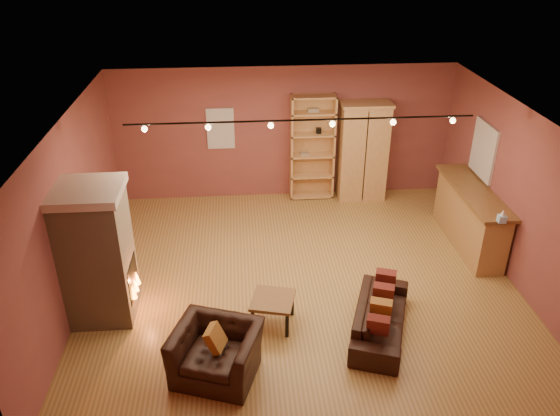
{
  "coord_description": "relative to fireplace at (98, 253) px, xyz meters",
  "views": [
    {
      "loc": [
        -0.95,
        -7.46,
        5.34
      ],
      "look_at": [
        -0.32,
        0.2,
        1.27
      ],
      "focal_mm": 35.0,
      "sensor_mm": 36.0,
      "label": 1
    }
  ],
  "objects": [
    {
      "name": "floor",
      "position": [
        3.04,
        0.6,
        -1.06
      ],
      "size": [
        7.0,
        7.0,
        0.0
      ],
      "primitive_type": "plane",
      "color": "olive",
      "rests_on": "ground"
    },
    {
      "name": "ceiling",
      "position": [
        3.04,
        0.6,
        1.74
      ],
      "size": [
        7.0,
        7.0,
        0.0
      ],
      "primitive_type": "plane",
      "rotation": [
        3.14,
        0.0,
        0.0
      ],
      "color": "#582E1C",
      "rests_on": "back_wall"
    },
    {
      "name": "back_wall",
      "position": [
        3.04,
        3.85,
        0.34
      ],
      "size": [
        7.0,
        0.02,
        2.8
      ],
      "primitive_type": "cube",
      "color": "brown",
      "rests_on": "floor"
    },
    {
      "name": "left_wall",
      "position": [
        -0.46,
        0.6,
        0.34
      ],
      "size": [
        0.02,
        6.5,
        2.8
      ],
      "primitive_type": "cube",
      "color": "brown",
      "rests_on": "floor"
    },
    {
      "name": "right_wall",
      "position": [
        6.54,
        0.6,
        0.34
      ],
      "size": [
        0.02,
        6.5,
        2.8
      ],
      "primitive_type": "cube",
      "color": "brown",
      "rests_on": "floor"
    },
    {
      "name": "fireplace",
      "position": [
        0.0,
        0.0,
        0.0
      ],
      "size": [
        1.01,
        0.98,
        2.12
      ],
      "color": "tan",
      "rests_on": "floor"
    },
    {
      "name": "back_window",
      "position": [
        1.74,
        3.83,
        0.49
      ],
      "size": [
        0.56,
        0.04,
        0.86
      ],
      "primitive_type": "cube",
      "color": "silver",
      "rests_on": "back_wall"
    },
    {
      "name": "bookcase",
      "position": [
        3.63,
        3.73,
        0.08
      ],
      "size": [
        0.92,
        0.36,
        2.25
      ],
      "color": "tan",
      "rests_on": "floor"
    },
    {
      "name": "armoire",
      "position": [
        4.68,
        3.58,
        -0.0
      ],
      "size": [
        1.04,
        0.59,
        2.11
      ],
      "color": "tan",
      "rests_on": "floor"
    },
    {
      "name": "bar_counter",
      "position": [
        6.24,
        1.51,
        -0.5
      ],
      "size": [
        0.62,
        2.31,
        1.1
      ],
      "color": "tan",
      "rests_on": "floor"
    },
    {
      "name": "tissue_box",
      "position": [
        6.19,
        0.34,
        0.14
      ],
      "size": [
        0.14,
        0.14,
        0.23
      ],
      "rotation": [
        0.0,
        0.0,
        -0.06
      ],
      "color": "#94C3ED",
      "rests_on": "bar_counter"
    },
    {
      "name": "right_window",
      "position": [
        6.51,
        2.0,
        0.59
      ],
      "size": [
        0.05,
        0.9,
        1.0
      ],
      "primitive_type": "cube",
      "color": "silver",
      "rests_on": "right_wall"
    },
    {
      "name": "loveseat",
      "position": [
        4.04,
        -0.78,
        -0.7
      ],
      "size": [
        1.07,
        1.82,
        0.74
      ],
      "rotation": [
        0.0,
        0.0,
        1.23
      ],
      "color": "black",
      "rests_on": "floor"
    },
    {
      "name": "armchair",
      "position": [
        1.7,
        -1.42,
        -0.59
      ],
      "size": [
        1.25,
        1.01,
        0.94
      ],
      "rotation": [
        0.0,
        0.0,
        -0.33
      ],
      "color": "black",
      "rests_on": "floor"
    },
    {
      "name": "coffee_table",
      "position": [
        2.51,
        -0.48,
        -0.67
      ],
      "size": [
        0.73,
        0.73,
        0.46
      ],
      "rotation": [
        0.0,
        0.0,
        -0.25
      ],
      "color": "brown",
      "rests_on": "floor"
    },
    {
      "name": "track_rail",
      "position": [
        3.04,
        0.8,
        1.63
      ],
      "size": [
        5.2,
        0.09,
        0.13
      ],
      "color": "black",
      "rests_on": "ceiling"
    }
  ]
}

